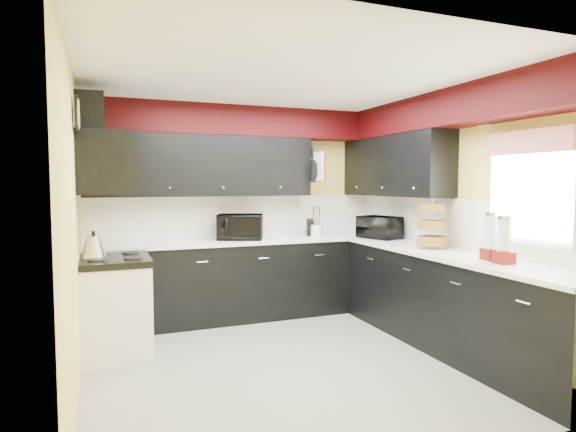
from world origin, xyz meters
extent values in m
plane|color=gray|center=(0.00, 0.00, 0.00)|extent=(3.60, 3.60, 0.00)
cube|color=#E0C666|center=(0.00, 1.80, 1.25)|extent=(3.60, 0.06, 2.50)
cube|color=#E0C666|center=(1.80, 0.00, 1.25)|extent=(0.06, 3.60, 2.50)
cube|color=#E0C666|center=(-1.80, 0.00, 1.25)|extent=(0.06, 3.60, 2.50)
cube|color=white|center=(0.00, 0.00, 2.50)|extent=(3.60, 3.60, 0.06)
cube|color=black|center=(0.00, 1.50, 0.45)|extent=(3.60, 0.60, 0.90)
cube|color=black|center=(1.50, -0.30, 0.45)|extent=(0.60, 3.00, 0.90)
cube|color=white|center=(0.00, 1.50, 0.92)|extent=(3.62, 0.64, 0.04)
cube|color=white|center=(1.50, -0.30, 0.92)|extent=(0.64, 3.02, 0.04)
cube|color=white|center=(0.00, 1.79, 1.19)|extent=(3.60, 0.02, 0.50)
cube|color=white|center=(1.79, 0.00, 1.19)|extent=(0.02, 3.60, 0.50)
cube|color=black|center=(-0.50, 1.62, 1.80)|extent=(2.60, 0.35, 0.70)
cube|color=black|center=(1.62, 0.90, 1.80)|extent=(0.35, 1.80, 0.70)
cube|color=black|center=(0.00, 1.62, 2.33)|extent=(3.60, 0.36, 0.35)
cube|color=black|center=(1.62, -0.18, 2.33)|extent=(0.36, 3.24, 0.35)
cube|color=white|center=(-1.50, 0.75, 0.43)|extent=(0.60, 0.75, 0.86)
cube|color=black|center=(-1.50, 0.75, 0.89)|extent=(0.62, 0.77, 0.06)
cube|color=black|center=(-1.55, 0.75, 1.78)|extent=(0.50, 0.78, 0.55)
cube|color=black|center=(-1.68, 0.75, 2.20)|extent=(0.24, 0.40, 0.40)
cube|color=red|center=(1.73, -0.90, 1.95)|extent=(0.04, 0.88, 0.20)
cube|color=white|center=(0.83, 1.30, 1.80)|extent=(0.03, 0.26, 0.35)
imported|color=black|center=(-0.09, 1.50, 1.09)|extent=(0.63, 0.59, 0.30)
imported|color=black|center=(1.50, 0.99, 1.07)|extent=(0.46, 0.56, 0.27)
cylinder|color=white|center=(0.87, 1.45, 1.01)|extent=(0.17, 0.17, 0.14)
cube|color=black|center=(0.84, 1.54, 1.04)|extent=(0.13, 0.15, 0.20)
camera|label=1|loc=(-1.62, -3.94, 1.61)|focal=30.00mm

